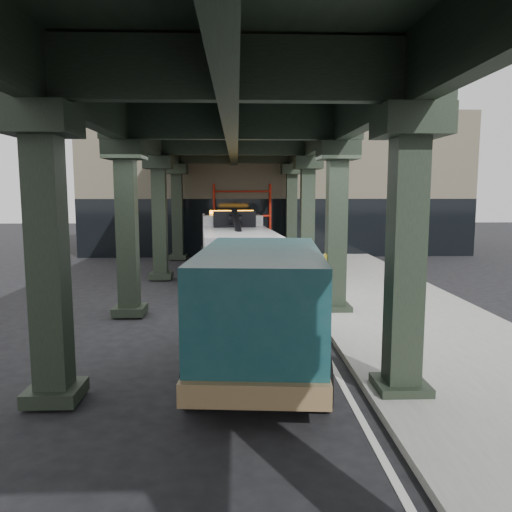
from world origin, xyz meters
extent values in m
plane|color=black|center=(0.00, 0.00, 0.00)|extent=(90.00, 90.00, 0.00)
cube|color=gray|center=(4.50, 2.00, 0.07)|extent=(5.00, 40.00, 0.15)
cube|color=silver|center=(1.70, 2.00, 0.01)|extent=(0.12, 38.00, 0.01)
cube|color=black|center=(2.60, -4.00, 2.50)|extent=(0.55, 0.55, 5.00)
cube|color=black|center=(2.60, -4.00, 4.75)|extent=(1.10, 1.10, 0.50)
cube|color=black|center=(2.60, -4.00, 0.18)|extent=(0.90, 0.90, 0.24)
cube|color=black|center=(2.60, 2.00, 2.50)|extent=(0.55, 0.55, 5.00)
cube|color=black|center=(2.60, 2.00, 4.75)|extent=(1.10, 1.10, 0.50)
cube|color=black|center=(2.60, 2.00, 0.18)|extent=(0.90, 0.90, 0.24)
cube|color=black|center=(2.60, 8.00, 2.50)|extent=(0.55, 0.55, 5.00)
cube|color=black|center=(2.60, 8.00, 4.75)|extent=(1.10, 1.10, 0.50)
cube|color=black|center=(2.60, 8.00, 0.18)|extent=(0.90, 0.90, 0.24)
cube|color=black|center=(2.60, 14.00, 2.50)|extent=(0.55, 0.55, 5.00)
cube|color=black|center=(2.60, 14.00, 4.75)|extent=(1.10, 1.10, 0.50)
cube|color=black|center=(2.60, 14.00, 0.18)|extent=(0.90, 0.90, 0.24)
cube|color=black|center=(-3.40, -4.00, 2.50)|extent=(0.55, 0.55, 5.00)
cube|color=black|center=(-3.40, -4.00, 4.75)|extent=(1.10, 1.10, 0.50)
cube|color=black|center=(-3.40, -4.00, 0.18)|extent=(0.90, 0.90, 0.24)
cube|color=black|center=(-3.40, 2.00, 2.50)|extent=(0.55, 0.55, 5.00)
cube|color=black|center=(-3.40, 2.00, 4.75)|extent=(1.10, 1.10, 0.50)
cube|color=black|center=(-3.40, 2.00, 0.18)|extent=(0.90, 0.90, 0.24)
cube|color=black|center=(-3.40, 8.00, 2.50)|extent=(0.55, 0.55, 5.00)
cube|color=black|center=(-3.40, 8.00, 4.75)|extent=(1.10, 1.10, 0.50)
cube|color=black|center=(-3.40, 8.00, 0.18)|extent=(0.90, 0.90, 0.24)
cube|color=black|center=(-3.40, 14.00, 2.50)|extent=(0.55, 0.55, 5.00)
cube|color=black|center=(-3.40, 14.00, 4.75)|extent=(1.10, 1.10, 0.50)
cube|color=black|center=(-3.40, 14.00, 0.18)|extent=(0.90, 0.90, 0.24)
cube|color=black|center=(2.60, 2.00, 5.55)|extent=(0.35, 32.00, 1.10)
cube|color=black|center=(-3.40, 2.00, 5.55)|extent=(0.35, 32.00, 1.10)
cube|color=black|center=(-0.40, 2.00, 5.55)|extent=(0.35, 32.00, 1.10)
cube|color=black|center=(-0.40, 2.00, 6.25)|extent=(7.40, 32.00, 0.30)
cube|color=#C6B793|center=(2.00, 20.00, 4.00)|extent=(22.00, 10.00, 8.00)
cylinder|color=#AE1D0D|center=(-1.50, 14.90, 2.00)|extent=(0.08, 0.08, 4.00)
cylinder|color=#AE1D0D|center=(-1.50, 14.10, 2.00)|extent=(0.08, 0.08, 4.00)
cylinder|color=#AE1D0D|center=(1.50, 14.90, 2.00)|extent=(0.08, 0.08, 4.00)
cylinder|color=#AE1D0D|center=(1.50, 14.10, 2.00)|extent=(0.08, 0.08, 4.00)
cylinder|color=#AE1D0D|center=(0.00, 14.90, 1.00)|extent=(3.00, 0.08, 0.08)
cylinder|color=#AE1D0D|center=(0.00, 14.90, 2.30)|extent=(3.00, 0.08, 0.08)
cylinder|color=#AE1D0D|center=(0.00, 14.90, 3.60)|extent=(3.00, 0.08, 0.08)
cube|color=black|center=(-0.31, 7.00, 0.74)|extent=(1.67, 8.00, 0.26)
cube|color=white|center=(-0.52, 9.69, 1.64)|extent=(2.68, 2.73, 1.91)
cube|color=white|center=(-0.61, 10.80, 1.11)|extent=(2.54, 0.93, 0.95)
cube|color=black|center=(-0.54, 9.96, 2.17)|extent=(2.43, 1.55, 0.90)
cube|color=white|center=(-0.22, 5.79, 1.43)|extent=(2.95, 5.48, 1.48)
cube|color=orange|center=(-0.51, 9.48, 2.70)|extent=(1.92, 0.44, 0.17)
cube|color=black|center=(-0.38, 7.90, 2.49)|extent=(1.74, 0.77, 0.64)
cylinder|color=black|center=(-0.24, 6.00, 2.22)|extent=(0.54, 3.71, 1.42)
cube|color=black|center=(-0.01, 3.09, 0.37)|extent=(0.43, 1.50, 0.19)
cube|color=black|center=(0.05, 2.35, 0.32)|extent=(1.71, 0.40, 0.19)
cylinder|color=black|center=(-1.71, 9.92, 0.58)|extent=(0.46, 1.19, 1.17)
cylinder|color=silver|center=(-1.71, 9.92, 0.58)|extent=(0.46, 0.67, 0.64)
cylinder|color=black|center=(0.61, 10.10, 0.58)|extent=(0.46, 1.19, 1.17)
cylinder|color=silver|center=(0.61, 10.10, 0.58)|extent=(0.46, 0.67, 0.64)
cylinder|color=black|center=(-1.44, 6.43, 0.58)|extent=(0.46, 1.19, 1.17)
cylinder|color=silver|center=(-1.44, 6.43, 0.58)|extent=(0.46, 0.67, 0.64)
cylinder|color=black|center=(0.89, 6.62, 0.58)|extent=(0.46, 1.19, 1.17)
cylinder|color=silver|center=(0.89, 6.62, 0.58)|extent=(0.46, 0.67, 0.64)
cylinder|color=black|center=(-1.33, 5.06, 0.58)|extent=(0.46, 1.19, 1.17)
cylinder|color=silver|center=(-1.33, 5.06, 0.58)|extent=(0.46, 0.67, 0.64)
cylinder|color=black|center=(0.99, 5.24, 0.58)|extent=(0.46, 1.19, 1.17)
cylinder|color=silver|center=(0.99, 5.24, 0.58)|extent=(0.46, 0.67, 0.64)
cube|color=#113A3F|center=(0.43, 0.19, 1.02)|extent=(2.29, 1.36, 0.97)
cube|color=#113A3F|center=(0.19, -2.75, 1.45)|extent=(2.65, 5.01, 2.10)
cube|color=olive|center=(0.22, -2.32, 0.59)|extent=(2.79, 6.19, 0.38)
cube|color=black|center=(0.40, -0.23, 1.88)|extent=(2.13, 0.63, 0.90)
cube|color=black|center=(0.21, -2.43, 1.99)|extent=(2.60, 4.05, 0.59)
cube|color=silver|center=(0.48, 0.76, 0.59)|extent=(2.15, 0.31, 0.32)
cylinder|color=black|center=(-0.64, 0.23, 0.45)|extent=(0.38, 0.92, 0.90)
cylinder|color=silver|center=(-0.64, 0.23, 0.45)|extent=(0.38, 0.52, 0.50)
cylinder|color=black|center=(1.50, 0.05, 0.45)|extent=(0.38, 0.92, 0.90)
cylinder|color=silver|center=(1.50, 0.05, 0.45)|extent=(0.38, 0.52, 0.50)
cylinder|color=black|center=(-1.02, -4.27, 0.45)|extent=(0.38, 0.92, 0.90)
cylinder|color=silver|center=(-1.02, -4.27, 0.45)|extent=(0.38, 0.52, 0.50)
cylinder|color=black|center=(1.12, -4.45, 0.45)|extent=(0.38, 0.92, 0.90)
cylinder|color=silver|center=(1.12, -4.45, 0.45)|extent=(0.38, 0.52, 0.50)
camera|label=1|loc=(-0.26, -12.31, 3.61)|focal=35.00mm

